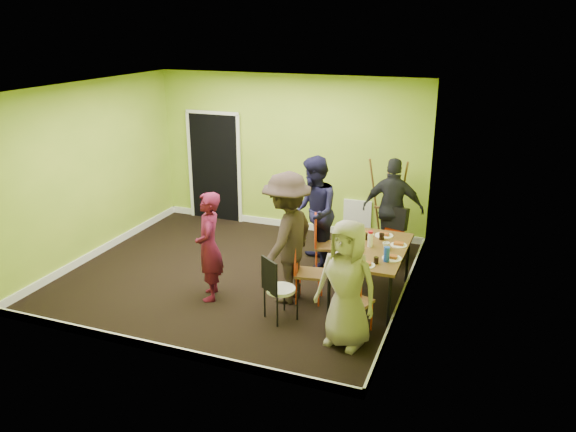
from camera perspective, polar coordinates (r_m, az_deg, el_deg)
name	(u,v)px	position (r m, az deg, el deg)	size (l,w,h in m)	color
ground	(237,275)	(8.61, -5.16, -5.96)	(5.00, 5.00, 0.00)	black
room_walls	(235,212)	(8.29, -5.38, 0.38)	(5.04, 4.54, 2.82)	#89B12D
dining_table	(372,252)	(7.68, 8.52, -3.62)	(0.90, 1.50, 0.75)	black
chair_left_far	(322,240)	(8.51, 3.48, -2.49)	(0.47, 0.47, 0.90)	red
chair_left_near	(304,267)	(7.64, 1.64, -5.22)	(0.42, 0.42, 0.87)	red
chair_back_end	(394,224)	(8.98, 10.77, -0.77)	(0.47, 0.52, 0.90)	red
chair_front_end	(352,298)	(6.87, 6.55, -8.27)	(0.45, 0.45, 0.88)	red
chair_bentwood	(277,286)	(7.15, -1.15, -7.11)	(0.47, 0.47, 0.87)	black
easel	(387,206)	(9.30, 10.02, 0.96)	(0.64, 0.60, 1.59)	brown
plate_near_left	(365,234)	(8.12, 7.79, -1.85)	(0.26, 0.26, 0.01)	white
plate_near_right	(353,255)	(7.38, 6.65, -4.00)	(0.25, 0.25, 0.01)	white
plate_far_back	(384,236)	(8.12, 9.73, -1.97)	(0.26, 0.26, 0.01)	white
plate_far_front	(366,265)	(7.12, 7.89, -4.96)	(0.24, 0.24, 0.01)	white
plate_wall_back	(399,245)	(7.81, 11.17, -2.92)	(0.23, 0.23, 0.01)	white
plate_wall_front	(392,258)	(7.37, 10.51, -4.25)	(0.25, 0.25, 0.01)	white
thermos	(370,240)	(7.67, 8.35, -2.42)	(0.07, 0.07, 0.19)	white
blue_bottle	(387,254)	(7.24, 9.99, -3.85)	(0.08, 0.08, 0.20)	blue
orange_bottle	(370,242)	(7.76, 8.30, -2.65)	(0.03, 0.03, 0.08)	red
glass_mid	(365,236)	(7.93, 7.87, -2.05)	(0.06, 0.06, 0.09)	black
glass_back	(382,236)	(7.97, 9.50, -2.06)	(0.07, 0.07, 0.09)	black
glass_front	(376,260)	(7.18, 8.94, -4.46)	(0.06, 0.06, 0.09)	black
cup_a	(357,246)	(7.56, 7.04, -3.09)	(0.12, 0.12, 0.10)	white
cup_b	(386,246)	(7.65, 9.93, -2.99)	(0.10, 0.10, 0.09)	white
person_standing	(209,246)	(7.68, -8.03, -3.08)	(0.55, 0.36, 1.52)	#510E26
person_left_far	(314,213)	(8.59, 2.65, 0.33)	(0.85, 0.66, 1.75)	#151432
person_left_near	(287,238)	(7.50, -0.11, -2.25)	(1.17, 0.67, 1.81)	#2D211E
person_back_end	(393,209)	(9.07, 10.62, 0.71)	(0.96, 0.40, 1.65)	black
person_front_end	(347,284)	(6.55, 6.01, -6.89)	(0.76, 0.49, 1.55)	gray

